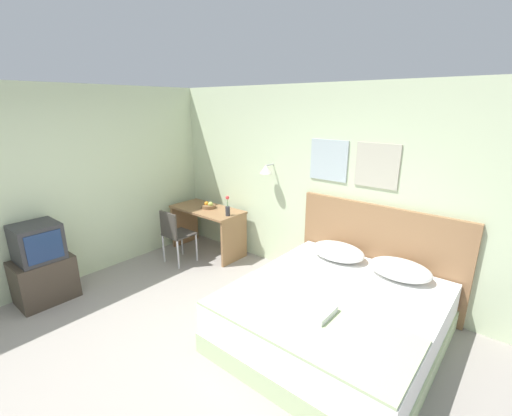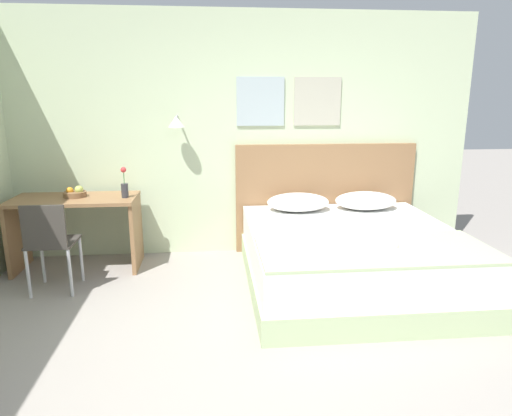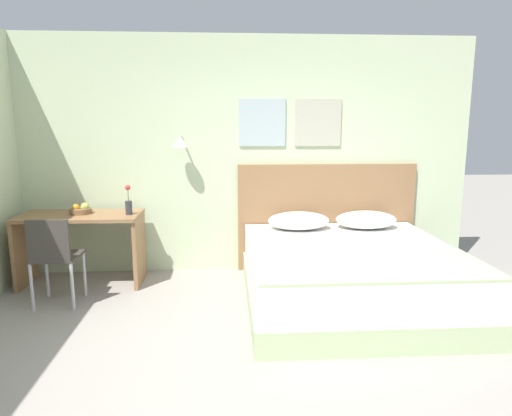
% 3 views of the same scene
% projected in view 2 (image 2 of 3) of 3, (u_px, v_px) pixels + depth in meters
% --- Properties ---
extents(ground_plane, '(24.00, 24.00, 0.00)m').
position_uv_depth(ground_plane, '(248.00, 387.00, 2.84)').
color(ground_plane, gray).
extents(wall_back, '(5.48, 0.31, 2.65)m').
position_uv_depth(wall_back, '(229.00, 136.00, 5.04)').
color(wall_back, beige).
rests_on(wall_back, ground_plane).
extents(bed, '(1.94, 2.09, 0.55)m').
position_uv_depth(bed, '(351.00, 258.00, 4.30)').
color(bed, '#B2C693').
rests_on(bed, ground_plane).
extents(headboard, '(2.06, 0.06, 1.23)m').
position_uv_depth(headboard, '(325.00, 198.00, 5.26)').
color(headboard, '#8E6642').
rests_on(headboard, ground_plane).
extents(pillow_left, '(0.67, 0.46, 0.19)m').
position_uv_depth(pillow_left, '(298.00, 202.00, 4.92)').
color(pillow_left, white).
rests_on(pillow_left, bed).
extents(pillow_right, '(0.67, 0.46, 0.19)m').
position_uv_depth(pillow_right, '(366.00, 201.00, 4.99)').
color(pillow_right, white).
rests_on(pillow_right, bed).
extents(throw_blanket, '(1.88, 0.84, 0.02)m').
position_uv_depth(throw_blanket, '(376.00, 250.00, 3.65)').
color(throw_blanket, '#B2C693').
rests_on(throw_blanket, bed).
extents(folded_towel_near_foot, '(0.27, 0.31, 0.06)m').
position_uv_depth(folded_towel_near_foot, '(375.00, 239.00, 3.78)').
color(folded_towel_near_foot, white).
rests_on(folded_towel_near_foot, throw_blanket).
extents(desk, '(1.24, 0.60, 0.76)m').
position_uv_depth(desk, '(76.00, 219.00, 4.68)').
color(desk, '#8E6642').
rests_on(desk, ground_plane).
extents(desk_chair, '(0.40, 0.40, 0.85)m').
position_uv_depth(desk_chair, '(49.00, 240.00, 4.07)').
color(desk_chair, '#3D3833').
rests_on(desk_chair, ground_plane).
extents(fruit_bowl, '(0.23, 0.23, 0.12)m').
position_uv_depth(fruit_bowl, '(75.00, 193.00, 4.65)').
color(fruit_bowl, brown).
rests_on(fruit_bowl, desk).
extents(flower_vase, '(0.07, 0.07, 0.31)m').
position_uv_depth(flower_vase, '(125.00, 186.00, 4.60)').
color(flower_vase, '#333338').
rests_on(flower_vase, desk).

